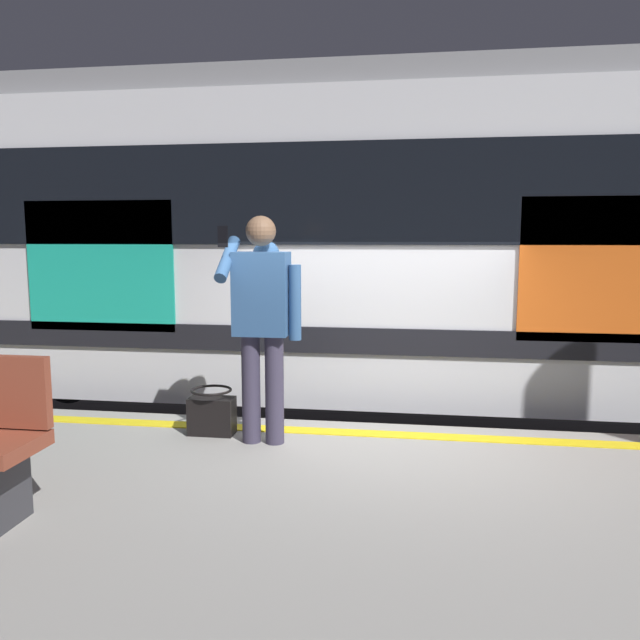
{
  "coord_description": "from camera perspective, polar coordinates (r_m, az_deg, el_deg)",
  "views": [
    {
      "loc": [
        -0.34,
        5.09,
        2.55
      ],
      "look_at": [
        0.39,
        0.3,
        1.9
      ],
      "focal_mm": 35.25,
      "sensor_mm": 36.0,
      "label": 1
    }
  ],
  "objects": [
    {
      "name": "safety_line",
      "position": [
        5.04,
        4.41,
        -10.23
      ],
      "size": [
        13.31,
        0.16,
        0.01
      ],
      "primitive_type": "cube",
      "color": "yellow",
      "rests_on": "platform"
    },
    {
      "name": "track_rail_far",
      "position": [
        8.16,
        5.9,
        -10.04
      ],
      "size": [
        17.65,
        0.08,
        0.16
      ],
      "primitive_type": "cube",
      "color": "slate",
      "rests_on": "ground"
    },
    {
      "name": "track_rail_near",
      "position": [
        6.81,
        5.31,
        -13.68
      ],
      "size": [
        17.65,
        0.08,
        0.16
      ],
      "primitive_type": "cube",
      "color": "slate",
      "rests_on": "ground"
    },
    {
      "name": "train_carriage",
      "position": [
        7.08,
        3.18,
        7.33
      ],
      "size": [
        13.07,
        2.93,
        3.95
      ],
      "color": "silver",
      "rests_on": "ground"
    },
    {
      "name": "handbag",
      "position": [
        5.06,
        -9.79,
        -8.35
      ],
      "size": [
        0.35,
        0.32,
        0.36
      ],
      "color": "black",
      "rests_on": "platform"
    },
    {
      "name": "passenger",
      "position": [
        4.65,
        -5.26,
        0.81
      ],
      "size": [
        0.57,
        0.55,
        1.7
      ],
      "color": "#383347",
      "rests_on": "platform"
    },
    {
      "name": "ground_plane",
      "position": [
        5.7,
        4.54,
        -18.95
      ],
      "size": [
        23.88,
        23.88,
        0.0
      ],
      "primitive_type": "plane",
      "color": "#4C4742"
    }
  ]
}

